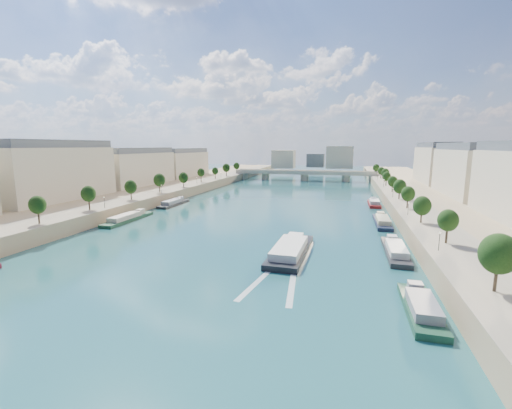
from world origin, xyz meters
The scene contains 17 objects.
ground centered at (0.00, 100.00, 0.00)m, with size 700.00×700.00×0.00m, color #0B2A32.
quay_left centered at (-72.00, 100.00, 2.50)m, with size 44.00×520.00×5.00m, color #9E8460.
quay_right centered at (72.00, 100.00, 2.50)m, with size 44.00×520.00×5.00m, color #9E8460.
pave_left centered at (-57.00, 100.00, 5.05)m, with size 14.00×520.00×0.10m, color gray.
pave_right centered at (57.00, 100.00, 5.05)m, with size 14.00×520.00×0.10m, color gray.
trees_left centered at (-55.00, 102.00, 10.48)m, with size 4.80×268.80×8.26m.
trees_right centered at (55.00, 110.00, 10.48)m, with size 4.80×268.80×8.26m.
lamps_left centered at (-52.50, 90.00, 7.78)m, with size 0.36×200.36×4.28m.
lamps_right centered at (52.50, 105.00, 7.78)m, with size 0.36×200.36×4.28m.
buildings_left centered at (-85.00, 112.00, 16.45)m, with size 16.00×226.00×23.20m.
buildings_right centered at (85.00, 112.00, 16.45)m, with size 16.00×226.00×23.20m.
skyline centered at (3.19, 319.52, 14.66)m, with size 79.00×42.00×22.00m.
bridge centered at (0.00, 239.27, 5.08)m, with size 112.00×12.00×8.15m.
tour_barge centered at (19.30, 49.70, 1.09)m, with size 8.79×28.69×3.87m.
wake centered at (19.30, 33.12, 0.02)m, with size 10.76×25.99×0.04m.
moored_barges_left centered at (-45.50, 45.49, 0.84)m, with size 5.00×155.25×3.60m.
moored_barges_right centered at (45.50, 55.00, 0.84)m, with size 5.00×170.07×3.60m.
Camera 1 is at (32.44, -34.46, 27.72)m, focal length 24.00 mm.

